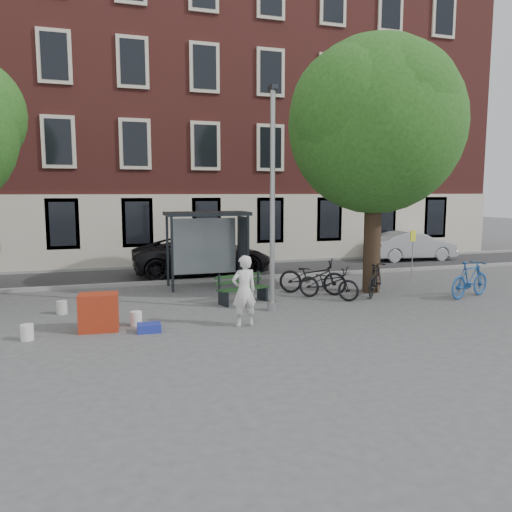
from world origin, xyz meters
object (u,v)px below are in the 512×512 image
at_px(bike_b, 470,279).
at_px(bike_d, 375,279).
at_px(bike_c, 329,283).
at_px(car_dark, 203,256).
at_px(bike_a, 312,276).
at_px(red_stand, 99,312).
at_px(bus_shelter, 217,232).
at_px(painter, 244,291).
at_px(lamppost, 272,211).
at_px(car_silver, 411,246).
at_px(bench, 242,290).
at_px(notice_sign, 413,244).

xyz_separation_m(bike_b, bike_d, (-2.68, 1.16, -0.05)).
bearing_deg(bike_c, car_dark, 72.78).
height_order(bike_a, bike_b, bike_b).
bearing_deg(red_stand, bike_c, 13.31).
relative_size(bus_shelter, painter, 1.61).
height_order(lamppost, car_silver, lamppost).
distance_m(painter, bench, 2.71).
height_order(bench, car_dark, car_dark).
distance_m(bus_shelter, car_dark, 2.73).
distance_m(bike_a, notice_sign, 5.30).
relative_size(bike_a, bike_b, 1.14).
height_order(car_dark, notice_sign, notice_sign).
height_order(bike_a, bike_d, bike_a).
xyz_separation_m(bus_shelter, bike_a, (2.61, -2.34, -1.34)).
height_order(bench, notice_sign, notice_sign).
xyz_separation_m(bike_a, car_dark, (-2.64, 4.82, 0.19)).
relative_size(painter, car_dark, 0.32).
bearing_deg(bench, bus_shelter, 75.59).
bearing_deg(bike_a, bus_shelter, 82.91).
height_order(bench, red_stand, red_stand).
bearing_deg(red_stand, bench, 25.16).
relative_size(bike_d, notice_sign, 0.96).
relative_size(bike_a, car_silver, 0.52).
xyz_separation_m(bike_a, bike_d, (1.82, -0.82, -0.05)).
height_order(bus_shelter, car_dark, bus_shelter).
bearing_deg(notice_sign, lamppost, -173.61).
bearing_deg(painter, red_stand, -18.30).
bearing_deg(notice_sign, painter, -169.56).
bearing_deg(bike_a, red_stand, 145.28).
distance_m(lamppost, bike_a, 3.46).
bearing_deg(car_dark, painter, 177.10).
height_order(lamppost, bike_a, lamppost).
relative_size(bike_c, bike_d, 1.12).
distance_m(bike_d, car_dark, 7.20).
distance_m(bike_d, notice_sign, 4.12).
bearing_deg(car_dark, bike_d, -140.52).
relative_size(bike_a, bike_c, 1.12).
bearing_deg(bike_a, bike_c, -134.67).
relative_size(lamppost, car_silver, 1.43).
bearing_deg(car_silver, red_stand, 123.24).
distance_m(lamppost, bike_b, 6.87).
xyz_separation_m(bike_c, notice_sign, (4.79, 2.61, 0.80)).
bearing_deg(bike_c, bike_b, -57.82).
height_order(bike_b, car_dark, car_dark).
distance_m(lamppost, car_dark, 6.91).
height_order(red_stand, notice_sign, notice_sign).
bearing_deg(notice_sign, bike_b, -117.25).
height_order(lamppost, bike_c, lamppost).
height_order(bike_a, notice_sign, notice_sign).
distance_m(car_silver, notice_sign, 5.28).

